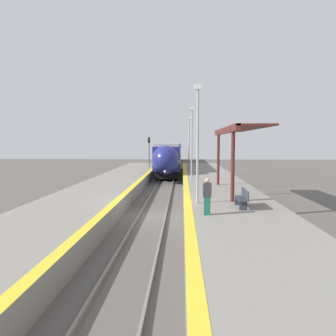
% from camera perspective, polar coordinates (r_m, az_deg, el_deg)
% --- Properties ---
extents(ground_plane, '(120.00, 120.00, 0.00)m').
position_cam_1_polar(ground_plane, '(17.94, -2.73, -8.55)').
color(ground_plane, '#56514C').
extents(rail_left, '(0.08, 90.00, 0.15)m').
position_cam_1_polar(rail_left, '(18.00, -5.04, -8.27)').
color(rail_left, slate).
rests_on(rail_left, ground_plane).
extents(rail_right, '(0.08, 90.00, 0.15)m').
position_cam_1_polar(rail_right, '(17.87, -0.41, -8.35)').
color(rail_right, slate).
rests_on(rail_right, ground_plane).
extents(train, '(2.80, 48.12, 3.90)m').
position_cam_1_polar(train, '(54.17, 0.77, 2.60)').
color(train, black).
rests_on(train, ground_plane).
extents(platform_right, '(4.90, 64.00, 0.94)m').
position_cam_1_polar(platform_right, '(17.95, 10.64, -7.09)').
color(platform_right, gray).
rests_on(platform_right, ground_plane).
extents(platform_left, '(4.61, 64.00, 0.94)m').
position_cam_1_polar(platform_left, '(18.62, -15.15, -6.75)').
color(platform_left, gray).
rests_on(platform_left, ground_plane).
extents(platform_bench, '(0.44, 1.71, 0.89)m').
position_cam_1_polar(platform_bench, '(16.09, 12.86, -5.06)').
color(platform_bench, '#2D333D').
rests_on(platform_bench, platform_right).
extents(person_waiting, '(0.36, 0.22, 1.59)m').
position_cam_1_polar(person_waiting, '(14.19, 6.83, -4.86)').
color(person_waiting, '#1E604C').
rests_on(person_waiting, platform_right).
extents(railway_signal, '(0.28, 0.28, 4.68)m').
position_cam_1_polar(railway_signal, '(40.78, -3.33, 2.81)').
color(railway_signal, '#59595E').
rests_on(railway_signal, ground_plane).
extents(lamppost_near, '(0.36, 0.20, 6.02)m').
position_cam_1_polar(lamppost_near, '(16.75, 5.19, 5.46)').
color(lamppost_near, '#9E9EA3').
rests_on(lamppost_near, platform_right).
extents(lamppost_mid, '(0.36, 0.20, 6.02)m').
position_cam_1_polar(lamppost_mid, '(27.22, 4.14, 5.10)').
color(lamppost_mid, '#9E9EA3').
rests_on(lamppost_mid, platform_right).
extents(lamppost_far, '(0.36, 0.20, 6.02)m').
position_cam_1_polar(lamppost_far, '(37.70, 3.67, 4.94)').
color(lamppost_far, '#9E9EA3').
rests_on(lamppost_far, platform_right).
extents(station_canopy, '(2.02, 9.89, 4.02)m').
position_cam_1_polar(station_canopy, '(20.89, 11.40, 6.09)').
color(station_canopy, '#511E19').
rests_on(station_canopy, platform_right).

